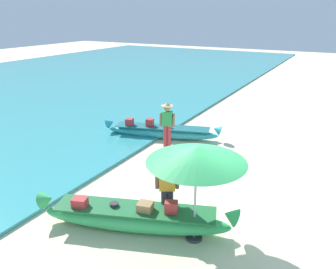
# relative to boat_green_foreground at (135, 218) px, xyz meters

# --- Properties ---
(ground_plane) EXTENTS (80.00, 80.00, 0.00)m
(ground_plane) POSITION_rel_boat_green_foreground_xyz_m (1.25, 1.23, -0.31)
(ground_plane) COLOR beige
(sea) EXTENTS (24.00, 56.00, 0.10)m
(sea) POSITION_rel_boat_green_foreground_xyz_m (-14.44, 9.23, -0.26)
(sea) COLOR teal
(sea) RESTS_ON ground
(boat_green_foreground) EXTENTS (4.46, 2.10, 0.83)m
(boat_green_foreground) POSITION_rel_boat_green_foreground_xyz_m (0.00, 0.00, 0.00)
(boat_green_foreground) COLOR #38B760
(boat_green_foreground) RESTS_ON ground
(boat_cyan_midground) EXTENTS (4.58, 1.94, 0.75)m
(boat_cyan_midground) POSITION_rel_boat_green_foreground_xyz_m (-2.43, 5.44, -0.05)
(boat_cyan_midground) COLOR #33B2BC
(boat_cyan_midground) RESTS_ON ground
(person_vendor_hatted) EXTENTS (0.58, 0.44, 1.72)m
(person_vendor_hatted) POSITION_rel_boat_green_foreground_xyz_m (-1.73, 4.63, 0.69)
(person_vendor_hatted) COLOR #B2383D
(person_vendor_hatted) RESTS_ON ground
(person_tourist_customer) EXTENTS (0.58, 0.44, 1.75)m
(person_tourist_customer) POSITION_rel_boat_green_foreground_xyz_m (0.53, 0.54, 0.68)
(person_tourist_customer) COLOR #333842
(person_tourist_customer) RESTS_ON ground
(patio_umbrella_large) EXTENTS (2.03, 2.03, 2.18)m
(patio_umbrella_large) POSITION_rel_boat_green_foreground_xyz_m (1.31, 0.34, 1.69)
(patio_umbrella_large) COLOR #B7B7BC
(patio_umbrella_large) RESTS_ON ground
(cooler_box) EXTENTS (0.52, 0.46, 0.33)m
(cooler_box) POSITION_rel_boat_green_foreground_xyz_m (-1.51, -0.33, -0.14)
(cooler_box) COLOR #C63838
(cooler_box) RESTS_ON ground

